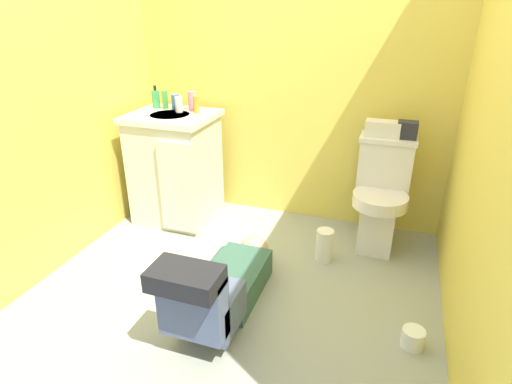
% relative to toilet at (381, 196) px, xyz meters
% --- Properties ---
extents(ground_plane, '(2.79, 3.16, 0.04)m').
position_rel_toilet_xyz_m(ground_plane, '(-0.73, -0.81, -0.39)').
color(ground_plane, '#969A8B').
extents(wall_back, '(2.45, 0.08, 2.40)m').
position_rel_toilet_xyz_m(wall_back, '(-0.73, 0.31, 0.83)').
color(wall_back, '#E2C850').
rests_on(wall_back, ground_plane).
extents(wall_left, '(0.08, 2.16, 2.40)m').
position_rel_toilet_xyz_m(wall_left, '(-1.92, -0.81, 0.83)').
color(wall_left, '#E2C850').
rests_on(wall_left, ground_plane).
extents(toilet, '(0.36, 0.46, 0.75)m').
position_rel_toilet_xyz_m(toilet, '(0.00, 0.00, 0.00)').
color(toilet, silver).
rests_on(toilet, ground_plane).
extents(vanity_cabinet, '(0.60, 0.53, 0.82)m').
position_rel_toilet_xyz_m(vanity_cabinet, '(-1.49, -0.08, 0.05)').
color(vanity_cabinet, beige).
rests_on(vanity_cabinet, ground_plane).
extents(faucet, '(0.02, 0.02, 0.10)m').
position_rel_toilet_xyz_m(faucet, '(-1.49, 0.06, 0.50)').
color(faucet, silver).
rests_on(faucet, vanity_cabinet).
extents(person_plumber, '(0.39, 1.06, 0.52)m').
position_rel_toilet_xyz_m(person_plumber, '(-0.72, -1.01, -0.19)').
color(person_plumber, '#33594C').
rests_on(person_plumber, ground_plane).
extents(tissue_box, '(0.22, 0.11, 0.10)m').
position_rel_toilet_xyz_m(tissue_box, '(-0.05, 0.09, 0.43)').
color(tissue_box, silver).
rests_on(tissue_box, toilet).
extents(toiletry_bag, '(0.12, 0.09, 0.11)m').
position_rel_toilet_xyz_m(toiletry_bag, '(0.10, 0.09, 0.44)').
color(toiletry_bag, '#26262D').
rests_on(toiletry_bag, toilet).
extents(soap_dispenser, '(0.06, 0.06, 0.17)m').
position_rel_toilet_xyz_m(soap_dispenser, '(-1.68, 0.04, 0.52)').
color(soap_dispenser, '#389552').
rests_on(soap_dispenser, vanity_cabinet).
extents(bottle_green, '(0.04, 0.04, 0.14)m').
position_rel_toilet_xyz_m(bottle_green, '(-1.60, 0.04, 0.52)').
color(bottle_green, '#4EA246').
rests_on(bottle_green, vanity_cabinet).
extents(bottle_blue, '(0.06, 0.06, 0.11)m').
position_rel_toilet_xyz_m(bottle_blue, '(-1.52, 0.05, 0.51)').
color(bottle_blue, '#3D68BE').
rests_on(bottle_blue, vanity_cabinet).
extents(bottle_white, '(0.05, 0.05, 0.11)m').
position_rel_toilet_xyz_m(bottle_white, '(-1.46, -0.02, 0.51)').
color(bottle_white, silver).
rests_on(bottle_white, vanity_cabinet).
extents(bottle_pink, '(0.05, 0.05, 0.14)m').
position_rel_toilet_xyz_m(bottle_pink, '(-1.40, 0.07, 0.52)').
color(bottle_pink, pink).
rests_on(bottle_pink, vanity_cabinet).
extents(bottle_amber, '(0.04, 0.04, 0.12)m').
position_rel_toilet_xyz_m(bottle_amber, '(-1.33, -0.00, 0.51)').
color(bottle_amber, '#BF8727').
rests_on(bottle_amber, vanity_cabinet).
extents(paper_towel_roll, '(0.11, 0.11, 0.22)m').
position_rel_toilet_xyz_m(paper_towel_roll, '(-0.30, -0.32, -0.26)').
color(paper_towel_roll, white).
rests_on(paper_towel_roll, ground_plane).
extents(toilet_paper_roll, '(0.11, 0.11, 0.10)m').
position_rel_toilet_xyz_m(toilet_paper_roll, '(0.25, -0.94, -0.32)').
color(toilet_paper_roll, white).
rests_on(toilet_paper_roll, ground_plane).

